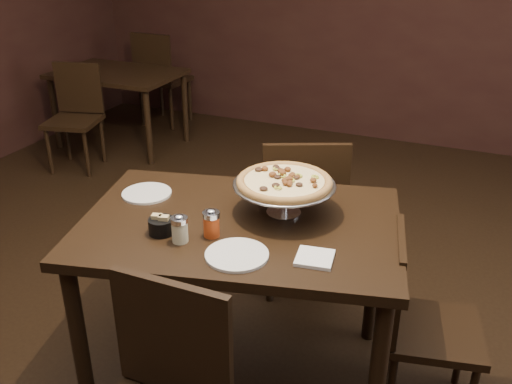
% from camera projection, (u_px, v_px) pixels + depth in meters
% --- Properties ---
extents(room, '(6.04, 7.04, 2.84)m').
position_uv_depth(room, '(231.00, 77.00, 1.99)').
color(room, black).
rests_on(room, ground).
extents(dining_table, '(1.44, 1.12, 0.80)m').
position_uv_depth(dining_table, '(240.00, 244.00, 2.35)').
color(dining_table, black).
rests_on(dining_table, ground).
extents(background_table, '(1.10, 0.73, 0.69)m').
position_uv_depth(background_table, '(118.00, 82.00, 5.10)').
color(background_table, black).
rests_on(background_table, ground).
extents(pizza_stand, '(0.42, 0.42, 0.17)m').
position_uv_depth(pizza_stand, '(284.00, 182.00, 2.30)').
color(pizza_stand, silver).
rests_on(pizza_stand, dining_table).
extents(parmesan_shaker, '(0.07, 0.07, 0.11)m').
position_uv_depth(parmesan_shaker, '(180.00, 229.00, 2.13)').
color(parmesan_shaker, beige).
rests_on(parmesan_shaker, dining_table).
extents(pepper_flake_shaker, '(0.07, 0.07, 0.12)m').
position_uv_depth(pepper_flake_shaker, '(211.00, 223.00, 2.17)').
color(pepper_flake_shaker, '#982B0D').
rests_on(pepper_flake_shaker, dining_table).
extents(packet_caddy, '(0.10, 0.10, 0.08)m').
position_uv_depth(packet_caddy, '(161.00, 225.00, 2.20)').
color(packet_caddy, black).
rests_on(packet_caddy, dining_table).
extents(napkin_stack, '(0.15, 0.15, 0.01)m').
position_uv_depth(napkin_stack, '(315.00, 258.00, 2.04)').
color(napkin_stack, white).
rests_on(napkin_stack, dining_table).
extents(plate_left, '(0.22, 0.22, 0.01)m').
position_uv_depth(plate_left, '(147.00, 193.00, 2.52)').
color(plate_left, white).
rests_on(plate_left, dining_table).
extents(plate_near, '(0.23, 0.23, 0.01)m').
position_uv_depth(plate_near, '(237.00, 255.00, 2.06)').
color(plate_near, white).
rests_on(plate_near, dining_table).
extents(serving_spatula, '(0.16, 0.16, 0.02)m').
position_uv_depth(serving_spatula, '(273.00, 194.00, 2.21)').
color(serving_spatula, silver).
rests_on(serving_spatula, pizza_stand).
extents(chair_far, '(0.57, 0.57, 0.93)m').
position_uv_depth(chair_far, '(302.00, 210.00, 3.03)').
color(chair_far, black).
rests_on(chair_far, ground).
extents(chair_side, '(0.45, 0.45, 0.81)m').
position_uv_depth(chair_side, '(419.00, 318.00, 2.30)').
color(chair_side, black).
rests_on(chair_side, ground).
extents(bg_chair_far, '(0.45, 0.45, 0.93)m').
position_uv_depth(bg_chair_far, '(160.00, 75.00, 5.67)').
color(bg_chair_far, black).
rests_on(bg_chair_far, ground).
extents(bg_chair_near, '(0.48, 0.48, 0.85)m').
position_uv_depth(bg_chair_near, '(76.00, 112.00, 4.71)').
color(bg_chair_near, black).
rests_on(bg_chair_near, ground).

